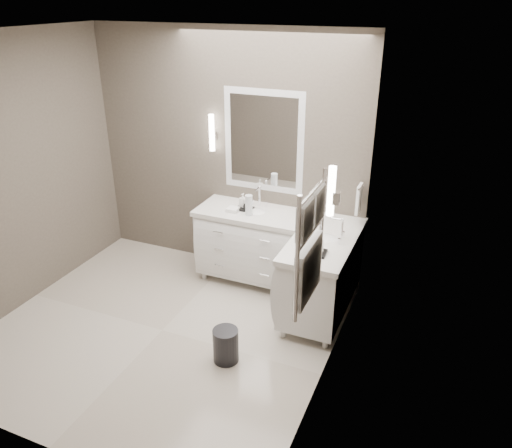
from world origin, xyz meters
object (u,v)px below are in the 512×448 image
at_px(vanity_right, 322,271).
at_px(waste_bin, 226,345).
at_px(towel_ladder, 309,251).
at_px(vanity_back, 254,241).

bearing_deg(vanity_right, waste_bin, -118.38).
distance_m(towel_ladder, waste_bin, 1.49).
bearing_deg(towel_ladder, vanity_back, 124.10).
distance_m(vanity_right, towel_ladder, 1.60).
xyz_separation_m(towel_ladder, waste_bin, (-0.79, 0.26, -1.23)).
relative_size(towel_ladder, waste_bin, 2.82).
distance_m(vanity_right, waste_bin, 1.23).
xyz_separation_m(vanity_back, waste_bin, (0.31, -1.37, -0.33)).
xyz_separation_m(vanity_right, towel_ladder, (0.23, -1.30, 0.91)).
bearing_deg(waste_bin, vanity_back, 102.81).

